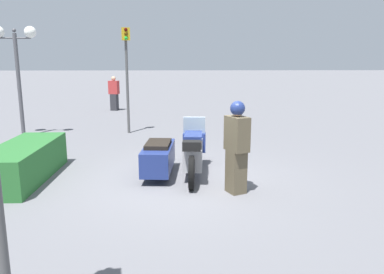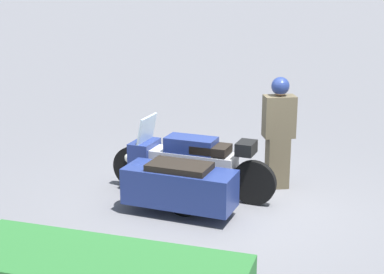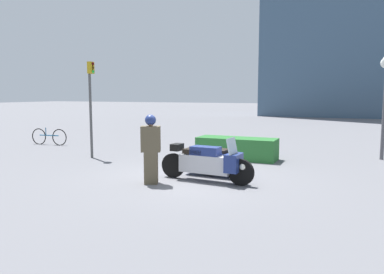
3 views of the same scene
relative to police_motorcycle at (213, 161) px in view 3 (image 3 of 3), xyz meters
name	(u,v)px [view 3 (image 3 of 3)]	position (x,y,z in m)	size (l,w,h in m)	color
ground_plane	(189,177)	(-0.64, -0.12, -0.46)	(160.00, 160.00, 0.00)	slate
police_motorcycle	(213,161)	(0.00, 0.00, 0.00)	(2.56, 1.41, 1.16)	black
officer_rider	(151,147)	(-1.22, -1.15, 0.44)	(0.54, 0.45, 1.72)	brown
hedge_bush_curbside	(237,148)	(-0.29, 3.12, -0.10)	(2.70, 0.97, 0.73)	#28662D
traffic_light_far	(91,95)	(-4.98, 1.35, 1.72)	(0.22, 0.28, 3.30)	#4C4C4C
bicycle_parked	(49,137)	(-8.90, 3.33, -0.11)	(1.78, 0.24, 0.77)	black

